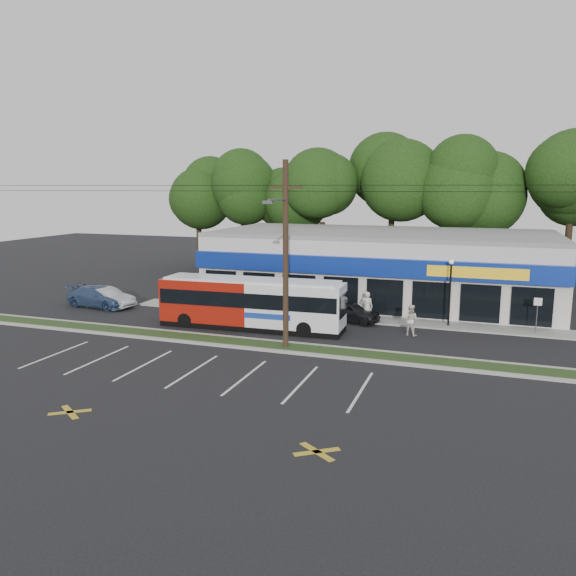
{
  "coord_description": "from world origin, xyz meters",
  "views": [
    {
      "loc": [
        12.81,
        -26.61,
        8.64
      ],
      "look_at": [
        1.73,
        5.0,
        2.57
      ],
      "focal_mm": 35.0,
      "sensor_mm": 36.0,
      "label": 1
    }
  ],
  "objects_px": {
    "utility_pole": "(282,249)",
    "car_blue": "(99,297)",
    "sign_post": "(537,309)",
    "car_dark": "(350,312)",
    "car_silver": "(107,298)",
    "lamp_post": "(450,285)",
    "pedestrian_b": "(410,320)",
    "metrobus": "(252,302)",
    "pedestrian_a": "(367,307)"
  },
  "relations": [
    {
      "from": "lamp_post",
      "to": "pedestrian_a",
      "type": "bearing_deg",
      "value": -176.62
    },
    {
      "from": "metrobus",
      "to": "pedestrian_b",
      "type": "height_order",
      "value": "metrobus"
    },
    {
      "from": "sign_post",
      "to": "car_dark",
      "type": "bearing_deg",
      "value": -177.53
    },
    {
      "from": "metrobus",
      "to": "car_blue",
      "type": "height_order",
      "value": "metrobus"
    },
    {
      "from": "sign_post",
      "to": "pedestrian_b",
      "type": "xyz_separation_m",
      "value": [
        -7.0,
        -2.57,
        -0.63
      ]
    },
    {
      "from": "sign_post",
      "to": "utility_pole",
      "type": "bearing_deg",
      "value": -149.85
    },
    {
      "from": "sign_post",
      "to": "pedestrian_a",
      "type": "xyz_separation_m",
      "value": [
        -10.08,
        -0.07,
        -0.56
      ]
    },
    {
      "from": "utility_pole",
      "to": "car_silver",
      "type": "distance_m",
      "value": 17.24
    },
    {
      "from": "car_blue",
      "to": "pedestrian_b",
      "type": "relative_size",
      "value": 2.81
    },
    {
      "from": "utility_pole",
      "to": "lamp_post",
      "type": "distance_m",
      "value": 11.67
    },
    {
      "from": "lamp_post",
      "to": "car_silver",
      "type": "distance_m",
      "value": 23.91
    },
    {
      "from": "lamp_post",
      "to": "pedestrian_a",
      "type": "height_order",
      "value": "lamp_post"
    },
    {
      "from": "lamp_post",
      "to": "car_dark",
      "type": "xyz_separation_m",
      "value": [
        -6.12,
        -0.7,
        -2.0
      ]
    },
    {
      "from": "sign_post",
      "to": "pedestrian_b",
      "type": "distance_m",
      "value": 7.49
    },
    {
      "from": "lamp_post",
      "to": "pedestrian_b",
      "type": "height_order",
      "value": "lamp_post"
    },
    {
      "from": "utility_pole",
      "to": "pedestrian_b",
      "type": "bearing_deg",
      "value": 39.44
    },
    {
      "from": "car_silver",
      "to": "metrobus",
      "type": "bearing_deg",
      "value": -93.21
    },
    {
      "from": "lamp_post",
      "to": "car_dark",
      "type": "relative_size",
      "value": 1.08
    },
    {
      "from": "car_dark",
      "to": "car_blue",
      "type": "xyz_separation_m",
      "value": [
        -18.24,
        -1.53,
        0.08
      ]
    },
    {
      "from": "car_silver",
      "to": "pedestrian_b",
      "type": "xyz_separation_m",
      "value": [
        21.74,
        -0.65,
        0.22
      ]
    },
    {
      "from": "car_blue",
      "to": "metrobus",
      "type": "bearing_deg",
      "value": -91.57
    },
    {
      "from": "lamp_post",
      "to": "car_silver",
      "type": "bearing_deg",
      "value": -174.83
    },
    {
      "from": "metrobus",
      "to": "pedestrian_a",
      "type": "bearing_deg",
      "value": 29.68
    },
    {
      "from": "utility_pole",
      "to": "sign_post",
      "type": "distance_m",
      "value": 15.71
    },
    {
      "from": "lamp_post",
      "to": "car_silver",
      "type": "xyz_separation_m",
      "value": [
        -23.74,
        -2.15,
        -1.96
      ]
    },
    {
      "from": "utility_pole",
      "to": "car_dark",
      "type": "bearing_deg",
      "value": 74.04
    },
    {
      "from": "utility_pole",
      "to": "sign_post",
      "type": "xyz_separation_m",
      "value": [
        13.17,
        7.65,
        -3.86
      ]
    },
    {
      "from": "lamp_post",
      "to": "car_dark",
      "type": "height_order",
      "value": "lamp_post"
    },
    {
      "from": "lamp_post",
      "to": "sign_post",
      "type": "distance_m",
      "value": 5.13
    },
    {
      "from": "lamp_post",
      "to": "car_blue",
      "type": "relative_size",
      "value": 0.82
    },
    {
      "from": "metrobus",
      "to": "car_dark",
      "type": "bearing_deg",
      "value": 31.54
    },
    {
      "from": "sign_post",
      "to": "pedestrian_a",
      "type": "distance_m",
      "value": 10.09
    },
    {
      "from": "car_silver",
      "to": "pedestrian_a",
      "type": "height_order",
      "value": "pedestrian_a"
    },
    {
      "from": "metrobus",
      "to": "pedestrian_b",
      "type": "relative_size",
      "value": 6.28
    },
    {
      "from": "car_dark",
      "to": "metrobus",
      "type": "bearing_deg",
      "value": 135.06
    },
    {
      "from": "car_dark",
      "to": "car_blue",
      "type": "height_order",
      "value": "car_blue"
    },
    {
      "from": "car_blue",
      "to": "pedestrian_b",
      "type": "distance_m",
      "value": 22.36
    },
    {
      "from": "pedestrian_b",
      "to": "sign_post",
      "type": "bearing_deg",
      "value": -145.16
    },
    {
      "from": "metrobus",
      "to": "car_silver",
      "type": "distance_m",
      "value": 12.49
    },
    {
      "from": "car_dark",
      "to": "pedestrian_b",
      "type": "distance_m",
      "value": 4.63
    },
    {
      "from": "car_dark",
      "to": "pedestrian_b",
      "type": "relative_size",
      "value": 2.14
    },
    {
      "from": "car_silver",
      "to": "car_blue",
      "type": "bearing_deg",
      "value": 104.39
    },
    {
      "from": "metrobus",
      "to": "pedestrian_b",
      "type": "xyz_separation_m",
      "value": [
        9.47,
        1.5,
        -0.71
      ]
    },
    {
      "from": "sign_post",
      "to": "car_blue",
      "type": "height_order",
      "value": "sign_post"
    },
    {
      "from": "utility_pole",
      "to": "car_blue",
      "type": "height_order",
      "value": "utility_pole"
    },
    {
      "from": "car_blue",
      "to": "lamp_post",
      "type": "bearing_deg",
      "value": -77.21
    },
    {
      "from": "pedestrian_a",
      "to": "pedestrian_b",
      "type": "xyz_separation_m",
      "value": [
        3.08,
        -2.5,
        -0.07
      ]
    },
    {
      "from": "utility_pole",
      "to": "lamp_post",
      "type": "relative_size",
      "value": 11.76
    },
    {
      "from": "car_dark",
      "to": "pedestrian_a",
      "type": "relative_size",
      "value": 2.0
    },
    {
      "from": "car_dark",
      "to": "pedestrian_a",
      "type": "distance_m",
      "value": 1.16
    }
  ]
}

